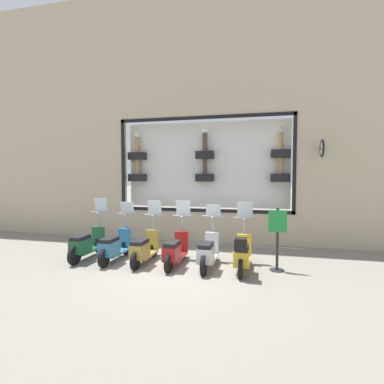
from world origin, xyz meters
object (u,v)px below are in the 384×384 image
at_px(scooter_yellow_0, 242,253).
at_px(scooter_silver_1, 208,252).
at_px(scooter_olive_3, 144,248).
at_px(shop_sign_post, 277,237).
at_px(scooter_green_5, 86,244).
at_px(scooter_teal_4, 114,246).
at_px(scooter_red_2, 175,250).

bearing_deg(scooter_yellow_0, scooter_silver_1, 85.87).
height_order(scooter_olive_3, shop_sign_post, scooter_olive_3).
relative_size(scooter_silver_1, scooter_green_5, 1.00).
relative_size(scooter_teal_4, scooter_green_5, 1.00).
distance_m(scooter_teal_4, scooter_green_5, 0.88).
bearing_deg(shop_sign_post, scooter_green_5, 92.52).
relative_size(scooter_red_2, shop_sign_post, 1.13).
distance_m(scooter_olive_3, scooter_green_5, 1.76).
bearing_deg(scooter_teal_4, scooter_red_2, -90.00).
distance_m(scooter_silver_1, scooter_red_2, 0.88).
distance_m(scooter_silver_1, scooter_teal_4, 2.65).
xyz_separation_m(scooter_yellow_0, scooter_olive_3, (0.06, 2.65, -0.04)).
height_order(scooter_olive_3, scooter_green_5, scooter_green_5).
bearing_deg(scooter_teal_4, scooter_olive_3, -90.01).
distance_m(scooter_green_5, shop_sign_post, 5.28).
bearing_deg(scooter_yellow_0, scooter_red_2, 87.91).
bearing_deg(scooter_yellow_0, scooter_olive_3, 88.61).
xyz_separation_m(scooter_red_2, scooter_green_5, (0.01, 2.65, 0.02)).
bearing_deg(scooter_silver_1, scooter_olive_3, 89.99).
bearing_deg(scooter_teal_4, scooter_silver_1, -90.01).
bearing_deg(scooter_green_5, scooter_teal_4, -90.34).
height_order(scooter_yellow_0, scooter_silver_1, scooter_yellow_0).
bearing_deg(scooter_olive_3, scooter_green_5, 89.82).
distance_m(scooter_teal_4, shop_sign_post, 4.40).
height_order(scooter_silver_1, scooter_olive_3, scooter_olive_3).
xyz_separation_m(scooter_olive_3, shop_sign_post, (0.24, -3.49, 0.43)).
relative_size(scooter_red_2, scooter_olive_3, 1.00).
xyz_separation_m(scooter_yellow_0, scooter_green_5, (0.07, 4.41, -0.02)).
relative_size(scooter_silver_1, scooter_teal_4, 1.00).
relative_size(scooter_yellow_0, scooter_red_2, 1.00).
bearing_deg(scooter_olive_3, shop_sign_post, -86.13).
bearing_deg(scooter_olive_3, scooter_teal_4, 89.99).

